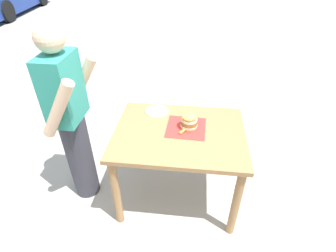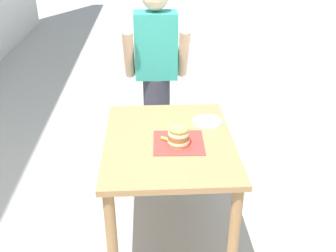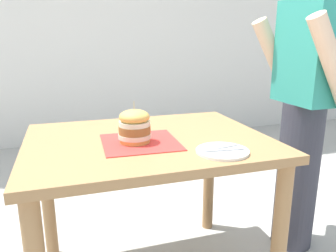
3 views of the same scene
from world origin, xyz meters
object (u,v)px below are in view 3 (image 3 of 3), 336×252
parked_car_mid_block (305,58)px  sandwich (135,126)px  diner_across_table (304,105)px  patio_table (148,163)px  pickle_spear (142,134)px  side_plate_with_forks (222,151)px

parked_car_mid_block → sandwich: bearing=-43.9°
diner_across_table → parked_car_mid_block: (-6.90, 5.75, -0.16)m
diner_across_table → patio_table: bearing=-86.5°
patio_table → pickle_spear: (-0.02, -0.03, 0.14)m
patio_table → sandwich: 0.23m
pickle_spear → patio_table: bearing=55.8°
sandwich → diner_across_table: 1.01m
side_plate_with_forks → parked_car_mid_block: (-7.26, 6.44, -0.08)m
pickle_spear → side_plate_with_forks: 0.41m
pickle_spear → diner_across_table: size_ratio=0.05×
pickle_spear → side_plate_with_forks: size_ratio=0.35×
side_plate_with_forks → diner_across_table: diner_across_table is taller
side_plate_with_forks → diner_across_table: bearing=117.3°
patio_table → parked_car_mid_block: size_ratio=0.26×
patio_table → diner_across_table: size_ratio=0.67×
side_plate_with_forks → diner_across_table: (-0.36, 0.69, 0.08)m
diner_across_table → parked_car_mid_block: bearing=140.2°
diner_across_table → parked_car_mid_block: 8.99m
pickle_spear → parked_car_mid_block: size_ratio=0.02×
pickle_spear → diner_across_table: (-0.04, 0.96, 0.08)m
sandwich → parked_car_mid_block: parked_car_mid_block is taller
patio_table → sandwich: bearing=-51.5°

